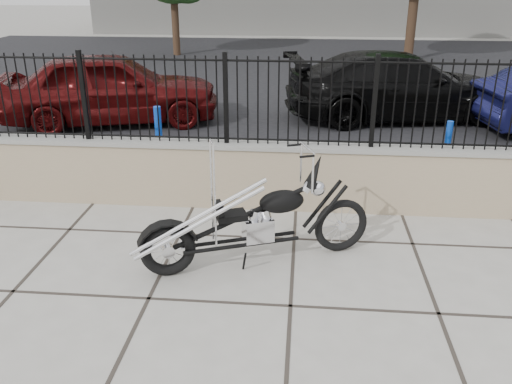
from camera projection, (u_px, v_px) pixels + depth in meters
name	position (u px, v px, depth m)	size (l,w,h in m)	color
ground_plane	(290.00, 306.00, 5.60)	(90.00, 90.00, 0.00)	#99968E
parking_lot	(303.00, 78.00, 17.09)	(30.00, 30.00, 0.00)	black
retaining_wall	(297.00, 177.00, 7.72)	(14.00, 0.36, 0.96)	gray
iron_fence	(299.00, 102.00, 7.30)	(14.00, 0.08, 1.20)	black
chopper_motorcycle	(254.00, 202.00, 6.12)	(2.62, 0.46, 1.57)	black
car_red	(111.00, 88.00, 11.87)	(1.87, 4.64, 1.58)	#43090A
car_black	(400.00, 86.00, 12.26)	(2.10, 5.16, 1.50)	black
bollard_a	(159.00, 136.00, 9.47)	(0.12, 0.12, 1.03)	#0B29AC
bollard_b	(447.00, 147.00, 9.11)	(0.11, 0.11, 0.89)	#0B43AD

